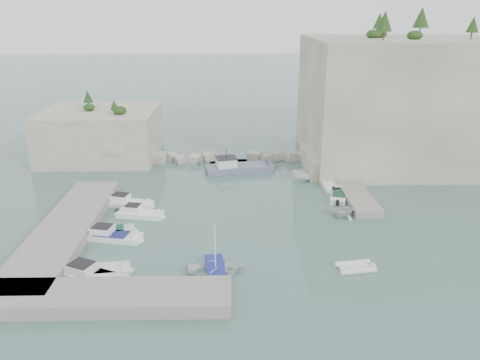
{
  "coord_description": "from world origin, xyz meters",
  "views": [
    {
      "loc": [
        -0.92,
        -42.14,
        20.48
      ],
      "look_at": [
        0.0,
        6.0,
        3.0
      ],
      "focal_mm": 35.0,
      "sensor_mm": 36.0,
      "label": 1
    }
  ],
  "objects_px": {
    "motorboat_d": "(112,239)",
    "rowboat": "(216,272)",
    "motorboat_b": "(140,217)",
    "motorboat_a": "(128,206)",
    "work_boat": "(240,171)",
    "tender_east_a": "(343,216)",
    "tender_east_d": "(309,180)",
    "motorboat_c": "(111,234)",
    "tender_east_b": "(338,198)",
    "motorboat_e": "(105,273)",
    "inflatable_dinghy": "(355,269)",
    "motorboat_f": "(92,280)",
    "tender_east_c": "(329,187)"
  },
  "relations": [
    {
      "from": "rowboat",
      "to": "tender_east_c",
      "type": "distance_m",
      "value": 23.99
    },
    {
      "from": "motorboat_e",
      "to": "tender_east_d",
      "type": "relative_size",
      "value": 0.93
    },
    {
      "from": "inflatable_dinghy",
      "to": "work_boat",
      "type": "bearing_deg",
      "value": 100.76
    },
    {
      "from": "motorboat_b",
      "to": "tender_east_b",
      "type": "relative_size",
      "value": 1.07
    },
    {
      "from": "tender_east_a",
      "to": "motorboat_a",
      "type": "bearing_deg",
      "value": 65.11
    },
    {
      "from": "inflatable_dinghy",
      "to": "tender_east_b",
      "type": "xyz_separation_m",
      "value": [
        2.06,
        15.86,
        0.0
      ]
    },
    {
      "from": "motorboat_b",
      "to": "work_boat",
      "type": "relative_size",
      "value": 0.53
    },
    {
      "from": "tender_east_d",
      "to": "motorboat_d",
      "type": "bearing_deg",
      "value": 114.33
    },
    {
      "from": "tender_east_b",
      "to": "tender_east_c",
      "type": "height_order",
      "value": "same"
    },
    {
      "from": "motorboat_e",
      "to": "tender_east_a",
      "type": "xyz_separation_m",
      "value": [
        22.34,
        11.11,
        0.0
      ]
    },
    {
      "from": "motorboat_e",
      "to": "inflatable_dinghy",
      "type": "bearing_deg",
      "value": -5.84
    },
    {
      "from": "tender_east_a",
      "to": "tender_east_d",
      "type": "bearing_deg",
      "value": -7.57
    },
    {
      "from": "motorboat_b",
      "to": "rowboat",
      "type": "xyz_separation_m",
      "value": [
        8.31,
        -11.36,
        0.0
      ]
    },
    {
      "from": "tender_east_a",
      "to": "work_boat",
      "type": "bearing_deg",
      "value": 18.65
    },
    {
      "from": "inflatable_dinghy",
      "to": "tender_east_d",
      "type": "distance_m",
      "value": 21.86
    },
    {
      "from": "motorboat_e",
      "to": "tender_east_b",
      "type": "bearing_deg",
      "value": 28.45
    },
    {
      "from": "rowboat",
      "to": "motorboat_e",
      "type": "bearing_deg",
      "value": 82.19
    },
    {
      "from": "motorboat_c",
      "to": "inflatable_dinghy",
      "type": "distance_m",
      "value": 23.16
    },
    {
      "from": "work_boat",
      "to": "motorboat_f",
      "type": "bearing_deg",
      "value": -126.23
    },
    {
      "from": "motorboat_a",
      "to": "rowboat",
      "type": "height_order",
      "value": "motorboat_a"
    },
    {
      "from": "motorboat_a",
      "to": "motorboat_d",
      "type": "height_order",
      "value": "same"
    },
    {
      "from": "motorboat_f",
      "to": "tender_east_a",
      "type": "height_order",
      "value": "tender_east_a"
    },
    {
      "from": "motorboat_b",
      "to": "motorboat_f",
      "type": "bearing_deg",
      "value": -87.33
    },
    {
      "from": "motorboat_b",
      "to": "motorboat_f",
      "type": "height_order",
      "value": "same"
    },
    {
      "from": "motorboat_f",
      "to": "tender_east_a",
      "type": "bearing_deg",
      "value": 52.17
    },
    {
      "from": "motorboat_b",
      "to": "tender_east_a",
      "type": "distance_m",
      "value": 21.46
    },
    {
      "from": "inflatable_dinghy",
      "to": "motorboat_b",
      "type": "bearing_deg",
      "value": 142.09
    },
    {
      "from": "motorboat_b",
      "to": "motorboat_a",
      "type": "bearing_deg",
      "value": 132.93
    },
    {
      "from": "tender_east_d",
      "to": "motorboat_c",
      "type": "bearing_deg",
      "value": 112.17
    },
    {
      "from": "motorboat_e",
      "to": "motorboat_f",
      "type": "bearing_deg",
      "value": -136.71
    },
    {
      "from": "inflatable_dinghy",
      "to": "tender_east_a",
      "type": "distance_m",
      "value": 10.91
    },
    {
      "from": "motorboat_e",
      "to": "work_boat",
      "type": "height_order",
      "value": "work_boat"
    },
    {
      "from": "inflatable_dinghy",
      "to": "tender_east_d",
      "type": "xyz_separation_m",
      "value": [
        -0.44,
        21.86,
        0.0
      ]
    },
    {
      "from": "motorboat_c",
      "to": "motorboat_e",
      "type": "xyz_separation_m",
      "value": [
        1.17,
        -7.21,
        0.0
      ]
    },
    {
      "from": "tender_east_a",
      "to": "work_boat",
      "type": "distance_m",
      "value": 18.3
    },
    {
      "from": "motorboat_d",
      "to": "motorboat_a",
      "type": "bearing_deg",
      "value": 103.07
    },
    {
      "from": "motorboat_b",
      "to": "motorboat_c",
      "type": "xyz_separation_m",
      "value": [
        -2.06,
        -4.12,
        0.0
      ]
    },
    {
      "from": "inflatable_dinghy",
      "to": "motorboat_e",
      "type": "bearing_deg",
      "value": 171.7
    },
    {
      "from": "motorboat_b",
      "to": "tender_east_b",
      "type": "height_order",
      "value": "motorboat_b"
    },
    {
      "from": "rowboat",
      "to": "tender_east_b",
      "type": "distance_m",
      "value": 21.27
    },
    {
      "from": "motorboat_d",
      "to": "rowboat",
      "type": "distance_m",
      "value": 11.85
    },
    {
      "from": "inflatable_dinghy",
      "to": "tender_east_d",
      "type": "relative_size",
      "value": 0.71
    },
    {
      "from": "motorboat_a",
      "to": "motorboat_e",
      "type": "bearing_deg",
      "value": -71.75
    },
    {
      "from": "tender_east_b",
      "to": "motorboat_e",
      "type": "bearing_deg",
      "value": 140.3
    },
    {
      "from": "motorboat_d",
      "to": "work_boat",
      "type": "bearing_deg",
      "value": 69.72
    },
    {
      "from": "motorboat_c",
      "to": "motorboat_f",
      "type": "bearing_deg",
      "value": -98.37
    },
    {
      "from": "tender_east_a",
      "to": "work_boat",
      "type": "xyz_separation_m",
      "value": [
        -10.68,
        14.86,
        0.0
      ]
    },
    {
      "from": "motorboat_c",
      "to": "tender_east_b",
      "type": "distance_m",
      "value": 25.76
    },
    {
      "from": "tender_east_b",
      "to": "tender_east_d",
      "type": "relative_size",
      "value": 1.04
    },
    {
      "from": "motorboat_f",
      "to": "work_boat",
      "type": "distance_m",
      "value": 29.66
    }
  ]
}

